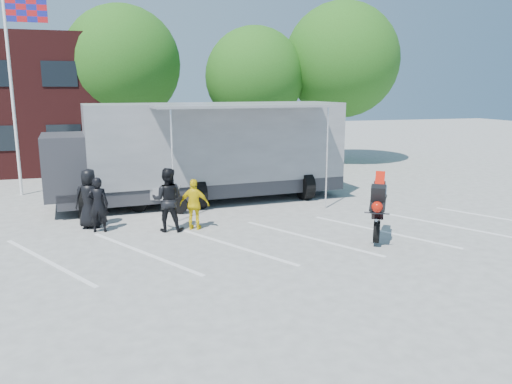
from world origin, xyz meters
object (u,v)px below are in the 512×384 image
spectator_leather_c (168,200)px  spectator_hivis (194,204)px  transporter_truck (206,201)px  flagpole (17,69)px  tree_mid (255,77)px  spectator_leather_a (90,198)px  parked_motorcycle (159,213)px  stunt_bike_rider (377,238)px  spectator_leather_b (98,205)px  tree_left (122,64)px  tree_right (342,60)px

spectator_leather_c → spectator_hivis: (0.81, -0.06, -0.19)m
spectator_leather_c → transporter_truck: bearing=-100.1°
flagpole → spectator_hivis: bearing=-51.1°
tree_mid → spectator_leather_a: (-8.60, -11.01, -4.00)m
flagpole → parked_motorcycle: 8.45m
flagpole → spectator_leather_c: (4.95, -7.07, -4.07)m
spectator_leather_a → spectator_hivis: bearing=162.4°
stunt_bike_rider → spectator_leather_b: size_ratio=1.26×
spectator_hivis → flagpole: bearing=-27.0°
tree_mid → spectator_hivis: size_ratio=4.83×
stunt_bike_rider → spectator_leather_a: bearing=-170.9°
spectator_hivis → transporter_truck: bearing=-81.4°
stunt_bike_rider → tree_left: bearing=145.6°
transporter_truck → tree_left: bearing=101.4°
tree_right → parked_motorcycle: bearing=-141.0°
spectator_leather_a → spectator_leather_c: size_ratio=0.96×
spectator_leather_b → tree_left: bearing=-87.8°
tree_right → stunt_bike_rider: (-5.50, -14.10, -5.88)m
tree_left → tree_right: 12.10m
flagpole → transporter_truck: bearing=-25.5°
flagpole → tree_mid: bearing=24.0°
transporter_truck → spectator_leather_c: (-1.89, -3.82, 0.98)m
transporter_truck → spectator_hivis: transporter_truck is taller
flagpole → tree_left: 7.37m
flagpole → tree_left: size_ratio=0.93×
spectator_leather_b → spectator_leather_c: bearing=174.9°
flagpole → spectator_leather_a: 7.75m
stunt_bike_rider → spectator_leather_b: spectator_leather_b is taller
parked_motorcycle → spectator_leather_b: bearing=160.2°
flagpole → stunt_bike_rider: size_ratio=3.73×
spectator_leather_b → spectator_hivis: bearing=177.4°
transporter_truck → spectator_hivis: bearing=-109.7°
parked_motorcycle → spectator_leather_a: size_ratio=1.16×
tree_mid → spectator_leather_a: bearing=-128.0°
tree_right → spectator_hivis: (-10.48, -11.63, -5.08)m
tree_left → tree_right: bearing=-7.1°
flagpole → stunt_bike_rider: bearing=-41.8°
spectator_leather_c → spectator_hivis: spectator_leather_c is taller
tree_mid → transporter_truck: bearing=-118.1°
flagpole → tree_mid: 12.31m
tree_left → tree_mid: tree_left is taller
tree_mid → stunt_bike_rider: tree_mid is taller
flagpole → spectator_leather_a: bearing=-66.2°
flagpole → spectator_leather_b: 8.33m
tree_left → spectator_leather_b: size_ratio=5.08×
stunt_bike_rider → spectator_leather_a: spectator_leather_a is taller
transporter_truck → spectator_leather_a: transporter_truck is taller
flagpole → spectator_hivis: 10.11m
stunt_bike_rider → spectator_leather_c: spectator_leather_c is taller
tree_mid → spectator_hivis: (-5.48, -12.13, -4.15)m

